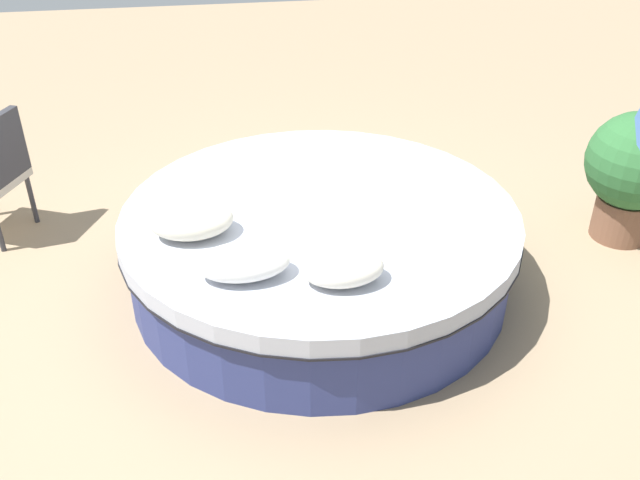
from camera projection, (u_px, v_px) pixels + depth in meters
The scene contains 6 objects.
ground_plane at pixel (320, 282), 5.01m from camera, with size 16.00×16.00×0.00m, color #9E8466.
round_bed at pixel (320, 246), 4.85m from camera, with size 2.67×2.67×0.58m.
throw_pillow_0 at pixel (191, 220), 4.39m from camera, with size 0.52×0.37×0.21m, color beige.
throw_pillow_1 at pixel (243, 262), 4.01m from camera, with size 0.54×0.32×0.19m, color white.
throw_pillow_2 at pixel (343, 268), 3.97m from camera, with size 0.47×0.31×0.19m, color silver.
planter at pixel (635, 169), 5.23m from camera, with size 0.73×0.73×1.01m.
Camera 1 is at (-0.63, -4.03, 2.93)m, focal length 39.70 mm.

